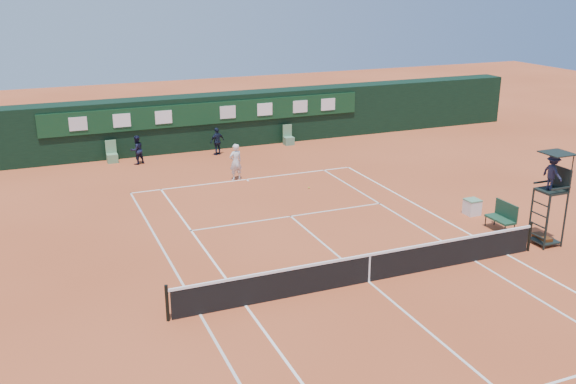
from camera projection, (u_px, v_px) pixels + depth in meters
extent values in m
plane|color=#C4552E|center=(369.00, 282.00, 20.28)|extent=(90.00, 90.00, 0.00)
cube|color=white|center=(247.00, 179.00, 30.71)|extent=(11.05, 0.08, 0.01)
cube|color=white|center=(507.00, 255.00, 22.27)|extent=(0.08, 23.85, 0.01)
cube|color=silver|center=(200.00, 314.00, 18.29)|extent=(0.08, 23.85, 0.01)
cube|color=silver|center=(475.00, 261.00, 21.78)|extent=(0.08, 23.85, 0.01)
cube|color=white|center=(245.00, 306.00, 18.79)|extent=(0.08, 23.85, 0.01)
cube|color=silver|center=(291.00, 216.00, 25.90)|extent=(8.31, 0.08, 0.01)
cube|color=silver|center=(369.00, 282.00, 20.28)|extent=(0.08, 12.88, 0.01)
cube|color=silver|center=(248.00, 180.00, 30.58)|extent=(0.08, 0.30, 0.01)
cube|color=black|center=(369.00, 269.00, 20.14)|extent=(12.60, 0.04, 0.90)
cube|color=white|center=(370.00, 255.00, 19.99)|extent=(12.80, 0.06, 0.08)
cube|color=white|center=(369.00, 269.00, 20.14)|extent=(0.06, 0.05, 0.92)
cylinder|color=black|center=(530.00, 236.00, 22.44)|extent=(0.10, 0.10, 1.10)
cylinder|color=black|center=(167.00, 303.00, 17.79)|extent=(0.10, 0.10, 1.10)
cube|color=black|center=(207.00, 121.00, 36.26)|extent=(40.00, 1.50, 3.00)
cube|color=#0E341A|center=(210.00, 113.00, 35.37)|extent=(18.00, 0.10, 1.20)
cube|color=silver|center=(78.00, 124.00, 32.76)|extent=(0.90, 0.04, 0.70)
cube|color=white|center=(122.00, 120.00, 33.56)|extent=(0.90, 0.04, 0.70)
cube|color=white|center=(164.00, 117.00, 34.36)|extent=(0.90, 0.04, 0.70)
cube|color=silver|center=(228.00, 112.00, 35.67)|extent=(0.90, 0.04, 0.70)
cube|color=white|center=(265.00, 109.00, 36.47)|extent=(0.90, 0.04, 0.70)
cube|color=silver|center=(300.00, 107.00, 37.27)|extent=(0.90, 0.04, 0.70)
cube|color=white|center=(328.00, 104.00, 37.92)|extent=(0.90, 0.04, 0.70)
cube|color=#5D8E61|center=(112.00, 158.00, 33.53)|extent=(0.55, 0.50, 0.46)
cube|color=#5D8F63|center=(111.00, 147.00, 33.54)|extent=(0.55, 0.06, 0.70)
cube|color=#568364|center=(289.00, 141.00, 37.16)|extent=(0.55, 0.50, 0.46)
cube|color=#58865E|center=(287.00, 130.00, 37.17)|extent=(0.55, 0.06, 0.70)
cylinder|color=black|center=(547.00, 224.00, 22.36)|extent=(0.07, 0.07, 2.00)
cylinder|color=black|center=(531.00, 216.00, 23.06)|extent=(0.07, 0.07, 2.00)
cylinder|color=black|center=(565.00, 221.00, 22.65)|extent=(0.07, 0.07, 2.00)
cylinder|color=black|center=(548.00, 213.00, 23.35)|extent=(0.07, 0.07, 2.00)
cube|color=black|center=(551.00, 191.00, 22.53)|extent=(0.85, 0.85, 0.08)
cube|color=black|center=(561.00, 178.00, 22.55)|extent=(0.06, 0.85, 0.80)
cube|color=black|center=(561.00, 188.00, 22.10)|extent=(0.85, 0.05, 0.06)
cube|color=black|center=(543.00, 182.00, 22.83)|extent=(0.85, 0.05, 0.06)
cylinder|color=black|center=(572.00, 169.00, 22.06)|extent=(0.04, 0.04, 1.00)
cylinder|color=black|center=(555.00, 163.00, 22.76)|extent=(0.04, 0.04, 1.00)
cube|color=black|center=(557.00, 153.00, 22.12)|extent=(0.95, 0.95, 0.04)
cube|color=black|center=(544.00, 240.00, 23.12)|extent=(0.80, 0.80, 0.05)
cube|color=black|center=(537.00, 236.00, 22.90)|extent=(0.04, 0.80, 0.04)
cube|color=black|center=(538.00, 225.00, 22.78)|extent=(0.04, 0.80, 0.04)
cube|color=black|center=(539.00, 215.00, 22.65)|extent=(0.04, 0.80, 0.04)
cube|color=black|center=(541.00, 204.00, 22.52)|extent=(0.04, 0.80, 0.04)
imported|color=#191C32|center=(553.00, 172.00, 22.30)|extent=(0.47, 0.82, 1.28)
cube|color=#1A412C|center=(500.00, 219.00, 24.32)|extent=(0.55, 1.20, 0.08)
cube|color=#173927|center=(506.00, 210.00, 24.30)|extent=(0.06, 1.20, 0.60)
cylinder|color=black|center=(505.00, 231.00, 23.84)|extent=(0.04, 0.04, 0.41)
cylinder|color=black|center=(514.00, 229.00, 24.00)|extent=(0.04, 0.04, 0.41)
cylinder|color=black|center=(485.00, 221.00, 24.80)|extent=(0.04, 0.04, 0.41)
cylinder|color=black|center=(495.00, 220.00, 24.96)|extent=(0.04, 0.04, 0.41)
cube|color=black|center=(542.00, 239.00, 23.24)|extent=(0.45, 0.81, 0.29)
cube|color=silver|center=(472.00, 207.00, 26.04)|extent=(0.55, 0.55, 0.60)
cube|color=#5E906B|center=(473.00, 200.00, 25.94)|extent=(0.57, 0.57, 0.05)
sphere|color=#B9D531|center=(309.00, 188.00, 29.38)|extent=(0.07, 0.07, 0.07)
imported|color=silver|center=(236.00, 162.00, 30.41)|extent=(0.72, 0.55, 1.76)
imported|color=black|center=(137.00, 150.00, 33.08)|extent=(0.90, 0.81, 1.51)
imported|color=black|center=(217.00, 141.00, 34.85)|extent=(0.96, 0.64, 1.51)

